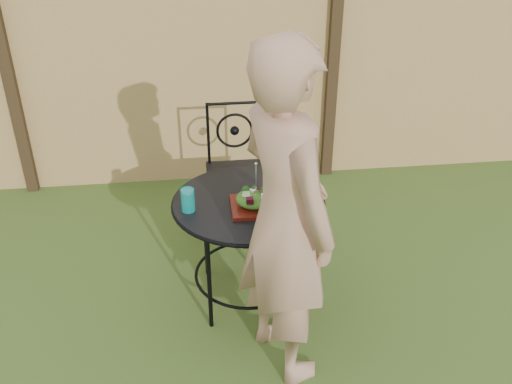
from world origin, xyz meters
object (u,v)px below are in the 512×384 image
at_px(diner, 285,218).
at_px(salad_plate, 254,206).
at_px(patio_chair, 237,165).
at_px(patio_table, 248,220).

relative_size(diner, salad_plate, 6.92).
distance_m(patio_chair, salad_plate, 1.00).
xyz_separation_m(patio_chair, diner, (0.12, -1.43, 0.43)).
relative_size(patio_table, salad_plate, 3.42).
height_order(patio_table, salad_plate, salad_plate).
bearing_deg(salad_plate, diner, -77.06).
height_order(patio_table, patio_chair, patio_chair).
bearing_deg(patio_chair, diner, -85.18).
bearing_deg(patio_table, diner, -76.63).
distance_m(patio_chair, diner, 1.50).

